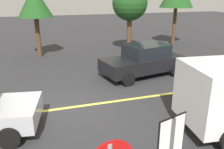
# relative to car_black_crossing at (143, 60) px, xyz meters

# --- Properties ---
(ground_plane) EXTENTS (80.00, 80.00, 0.00)m
(ground_plane) POSITION_rel_car_black_crossing_xyz_m (-4.54, -2.64, -0.82)
(ground_plane) COLOR #2D2D30
(lane_marking_centre) EXTENTS (28.00, 0.16, 0.01)m
(lane_marking_centre) POSITION_rel_car_black_crossing_xyz_m (-1.54, -2.64, -0.82)
(lane_marking_centre) COLOR #E0D14C
(car_black_crossing) EXTENTS (4.57, 2.74, 1.64)m
(car_black_crossing) POSITION_rel_car_black_crossing_xyz_m (0.00, 0.00, 0.00)
(car_black_crossing) COLOR black
(car_black_crossing) RESTS_ON ground_plane
(tree_left_verge) EXTENTS (2.44, 2.44, 4.71)m
(tree_left_verge) POSITION_rel_car_black_crossing_xyz_m (1.17, 5.03, 2.62)
(tree_left_verge) COLOR #513823
(tree_left_verge) RESTS_ON ground_plane
(tree_right_verge) EXTENTS (2.23, 2.23, 4.63)m
(tree_right_verge) POSITION_rel_car_black_crossing_xyz_m (-5.10, 5.65, 2.76)
(tree_right_verge) COLOR #513823
(tree_right_verge) RESTS_ON ground_plane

